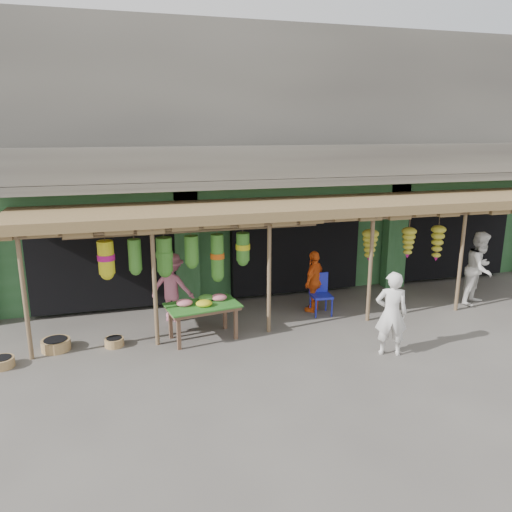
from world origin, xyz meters
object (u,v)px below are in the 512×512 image
object	(u,v)px
person_vendor	(314,281)
person_shopper	(172,287)
person_front	(391,314)
blue_chair	(320,291)
person_right	(480,268)
flower_table	(203,306)

from	to	relation	value
person_vendor	person_shopper	xyz separation A→B (m)	(-3.50, 0.35, 0.05)
person_front	person_vendor	bearing A→B (deg)	-57.20
blue_chair	person_shopper	xyz separation A→B (m)	(-3.58, 0.55, 0.26)
blue_chair	person_shopper	bearing A→B (deg)	174.60
blue_chair	person_front	bearing A→B (deg)	-76.97
blue_chair	person_right	distance (m)	4.31
person_right	flower_table	bearing A→B (deg)	152.88
person_right	person_shopper	distance (m)	7.92
person_front	flower_table	bearing A→B (deg)	-5.69
blue_chair	person_vendor	world-z (taller)	person_vendor
person_front	person_vendor	xyz separation A→B (m)	(-0.52, 2.76, -0.10)
person_vendor	blue_chair	bearing A→B (deg)	70.00
person_vendor	person_shopper	bearing A→B (deg)	-48.93
person_shopper	flower_table	bearing A→B (deg)	140.97
blue_chair	person_vendor	size ratio (longest dim) A/B	0.65
blue_chair	person_front	xyz separation A→B (m)	(0.44, -2.56, 0.31)
blue_chair	person_shopper	distance (m)	3.64
person_right	person_vendor	xyz separation A→B (m)	(-4.35, 0.69, -0.18)
flower_table	person_vendor	size ratio (longest dim) A/B	1.07
blue_chair	flower_table	bearing A→B (deg)	-163.55
person_right	person_shopper	world-z (taller)	person_right
flower_table	person_front	bearing A→B (deg)	-36.52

